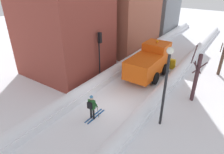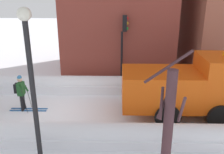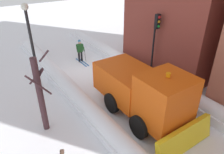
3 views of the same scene
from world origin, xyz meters
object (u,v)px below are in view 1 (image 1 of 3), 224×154
Objects in this scene: traffic_light_pole at (100,47)px; street_lamp at (166,79)px; bare_tree_near at (196,77)px; plow_truck at (150,61)px; skier at (92,106)px; bare_tree_mid at (223,57)px.

traffic_light_pole is 0.82× the size of street_lamp.
plow_truck is at bearing 157.70° from bare_tree_near.
bare_tree_near is (0.93, 3.99, -1.32)m from street_lamp.
street_lamp reaches higher than skier.
bare_tree_mid is (0.97, 5.92, -0.18)m from bare_tree_near.
bare_tree_near is at bearing 7.70° from traffic_light_pole.
skier is at bearing -93.01° from plow_truck.
plow_truck is 4.79m from traffic_light_pole.
traffic_light_pole is 11.39m from bare_tree_mid.
street_lamp is (3.95, 2.05, 2.29)m from skier.
plow_truck reaches higher than skier.
bare_tree_mid is at bearing 36.91° from plow_truck.
street_lamp is at bearing -22.55° from traffic_light_pole.
street_lamp is 1.26× the size of bare_tree_mid.
traffic_light_pole is at bearing -172.30° from bare_tree_near.
bare_tree_mid is (5.44, 4.08, 0.32)m from plow_truck.
plow_truck is 6.81m from bare_tree_mid.
street_lamp is at bearing -100.83° from bare_tree_mid.
bare_tree_mid is (1.89, 9.91, -1.50)m from street_lamp.
skier is 5.01m from street_lamp.
street_lamp is 10.20m from bare_tree_mid.
traffic_light_pole is at bearing -141.90° from bare_tree_mid.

